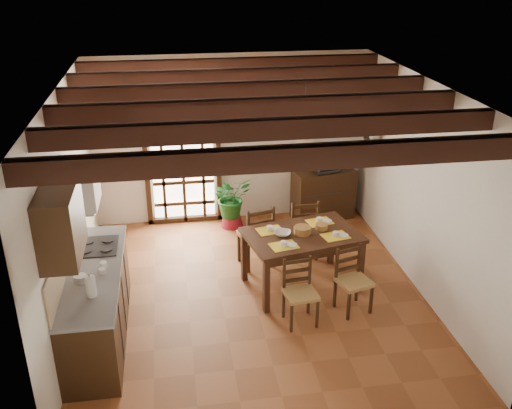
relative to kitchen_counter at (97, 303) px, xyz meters
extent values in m
plane|color=brown|center=(1.96, 0.60, -0.47)|extent=(5.00, 5.00, 0.00)
cube|color=silver|center=(1.96, 3.10, 0.93)|extent=(4.50, 0.02, 2.80)
cube|color=silver|center=(1.96, -1.90, 0.93)|extent=(4.50, 0.02, 2.80)
cube|color=silver|center=(-0.29, 0.60, 0.93)|extent=(0.02, 5.00, 2.80)
cube|color=silver|center=(4.21, 0.60, 0.93)|extent=(0.02, 5.00, 2.80)
cube|color=white|center=(1.96, 0.60, 2.33)|extent=(4.50, 5.00, 0.02)
cube|color=black|center=(1.96, -1.50, 2.22)|extent=(4.50, 0.14, 0.20)
cube|color=black|center=(1.96, -0.66, 2.22)|extent=(4.50, 0.14, 0.20)
cube|color=black|center=(1.96, 0.18, 2.22)|extent=(4.50, 0.14, 0.20)
cube|color=black|center=(1.96, 1.02, 2.22)|extent=(4.50, 0.14, 0.20)
cube|color=black|center=(1.96, 1.86, 2.22)|extent=(4.50, 0.14, 0.20)
cube|color=black|center=(1.96, 2.70, 2.22)|extent=(4.50, 0.14, 0.20)
cube|color=white|center=(1.16, 3.09, 0.63)|extent=(1.01, 0.02, 2.11)
cube|color=black|center=(1.16, 3.04, 1.77)|extent=(1.26, 0.10, 0.08)
cube|color=black|center=(0.57, 3.04, 0.63)|extent=(0.08, 0.10, 2.28)
cube|color=black|center=(1.75, 3.04, 0.63)|extent=(0.08, 0.10, 2.28)
cube|color=black|center=(1.16, 3.02, 0.63)|extent=(1.01, 0.03, 2.02)
cube|color=black|center=(0.01, 0.00, -0.03)|extent=(0.60, 2.20, 0.88)
cube|color=slate|center=(0.01, 0.00, 0.43)|extent=(0.64, 2.25, 0.04)
cube|color=tan|center=(-0.28, 0.00, 0.66)|extent=(0.02, 2.20, 0.50)
cube|color=black|center=(-0.12, -0.70, 1.38)|extent=(0.35, 0.80, 0.70)
cube|color=white|center=(-0.09, 0.55, 1.28)|extent=(0.38, 0.60, 0.50)
cube|color=silver|center=(-0.09, 0.55, 1.01)|extent=(0.32, 0.55, 0.04)
cube|color=black|center=(0.01, 0.55, 0.45)|extent=(0.50, 0.55, 0.02)
cylinder|color=white|center=(0.06, -0.55, 0.56)|extent=(0.11, 0.11, 0.24)
cylinder|color=silver|center=(-0.09, -0.25, 0.48)|extent=(0.14, 0.14, 0.10)
cube|color=#391F12|center=(2.64, 0.73, 0.31)|extent=(1.65, 1.24, 0.05)
cube|color=#391F12|center=(2.64, 0.73, 0.23)|extent=(1.49, 1.12, 0.11)
cube|color=#391F12|center=(3.22, 1.27, -0.10)|extent=(0.09, 0.09, 0.75)
cube|color=#391F12|center=(1.89, 0.99, -0.10)|extent=(0.09, 0.09, 0.75)
cube|color=#391F12|center=(3.39, 0.46, -0.10)|extent=(0.09, 0.09, 0.75)
cube|color=#391F12|center=(2.06, 0.18, -0.10)|extent=(0.09, 0.09, 0.75)
cube|color=#A88347|center=(2.43, -0.11, -0.06)|extent=(0.42, 0.41, 0.05)
cube|color=black|center=(2.42, 0.05, 0.15)|extent=(0.39, 0.07, 0.42)
cube|color=black|center=(2.43, -0.11, -0.27)|extent=(0.40, 0.39, 0.41)
cube|color=#A88347|center=(3.16, 0.05, -0.05)|extent=(0.48, 0.47, 0.05)
cube|color=black|center=(3.12, 0.20, 0.16)|extent=(0.39, 0.14, 0.43)
cube|color=black|center=(3.16, 0.05, -0.26)|extent=(0.46, 0.45, 0.42)
cube|color=#A88347|center=(2.11, 1.41, 0.01)|extent=(0.54, 0.53, 0.05)
cube|color=black|center=(2.16, 1.23, 0.25)|extent=(0.44, 0.15, 0.49)
cube|color=black|center=(2.11, 1.41, -0.23)|extent=(0.52, 0.50, 0.48)
cube|color=#A88347|center=(2.84, 1.56, 0.00)|extent=(0.44, 0.42, 0.05)
cube|color=black|center=(2.84, 1.38, 0.24)|extent=(0.44, 0.04, 0.49)
cube|color=black|center=(2.84, 1.56, -0.24)|extent=(0.42, 0.40, 0.48)
cube|color=yellow|center=(2.27, 0.49, 0.39)|extent=(0.34, 0.25, 0.01)
cube|color=yellow|center=(3.01, 0.49, 0.39)|extent=(0.34, 0.25, 0.01)
cube|color=yellow|center=(2.27, 0.96, 0.39)|extent=(0.34, 0.25, 0.01)
cube|color=yellow|center=(3.01, 0.96, 0.39)|extent=(0.34, 0.25, 0.01)
cylinder|color=olive|center=(2.64, 0.73, 0.43)|extent=(0.23, 0.23, 0.10)
imported|color=white|center=(2.37, 0.72, 0.36)|extent=(0.28, 0.28, 0.05)
cube|color=black|center=(3.50, 2.83, -0.04)|extent=(1.09, 0.63, 0.87)
cube|color=black|center=(3.50, 2.83, 0.59)|extent=(0.49, 0.45, 0.36)
cube|color=black|center=(3.50, 2.63, 0.59)|extent=(0.34, 0.08, 0.27)
cube|color=white|center=(3.46, 3.08, 1.28)|extent=(0.25, 0.03, 0.32)
cone|color=maroon|center=(1.92, 2.72, -0.36)|extent=(0.37, 0.37, 0.23)
imported|color=#144C19|center=(1.92, 2.72, 0.10)|extent=(2.02, 1.89, 1.81)
cube|color=black|center=(4.10, 2.20, 1.08)|extent=(0.20, 0.42, 0.03)
cube|color=black|center=(4.10, 2.03, 0.99)|extent=(0.18, 0.03, 0.18)
cube|color=black|center=(4.10, 2.37, 0.99)|extent=(0.18, 0.03, 0.18)
imported|color=#B2BFB2|center=(4.10, 2.20, 1.18)|extent=(0.15, 0.15, 0.15)
sphere|color=yellow|center=(4.10, 2.20, 1.39)|extent=(0.14, 0.14, 0.14)
cylinder|color=#144C19|center=(4.10, 2.20, 1.24)|extent=(0.01, 0.01, 0.28)
cube|color=brown|center=(4.18, 2.20, 1.58)|extent=(0.03, 0.32, 0.32)
cube|color=#C3B292|center=(4.17, 2.20, 1.58)|extent=(0.01, 0.26, 0.26)
cylinder|color=black|center=(2.64, 0.83, 1.98)|extent=(0.01, 0.01, 0.70)
cone|color=beige|center=(2.64, 0.83, 1.61)|extent=(0.36, 0.36, 0.14)
sphere|color=#FFD88C|center=(2.64, 0.83, 1.53)|extent=(0.09, 0.09, 0.09)
camera|label=1|loc=(0.97, -5.85, 3.79)|focal=40.00mm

